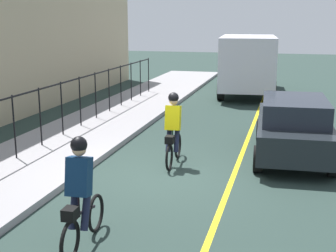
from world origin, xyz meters
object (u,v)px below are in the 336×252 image
object	(u,v)px
cyclist_follow	(80,194)
cyclist_lead	(173,129)
box_truck_background	(248,62)
patrol_sedan	(293,126)

from	to	relation	value
cyclist_follow	cyclist_lead	bearing A→B (deg)	-6.55
cyclist_lead	box_truck_background	world-z (taller)	box_truck_background
cyclist_lead	cyclist_follow	world-z (taller)	same
cyclist_follow	box_truck_background	xyz separation A→B (m)	(16.17, -1.03, 0.64)
cyclist_lead	box_truck_background	bearing A→B (deg)	-5.73
cyclist_follow	patrol_sedan	size ratio (longest dim) A/B	0.41
patrol_sedan	box_truck_background	size ratio (longest dim) A/B	0.65
cyclist_follow	patrol_sedan	xyz separation A→B (m)	(6.01, -3.19, -0.09)
cyclist_lead	patrol_sedan	xyz separation A→B (m)	(1.48, -2.86, -0.09)
cyclist_follow	box_truck_background	distance (m)	16.22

